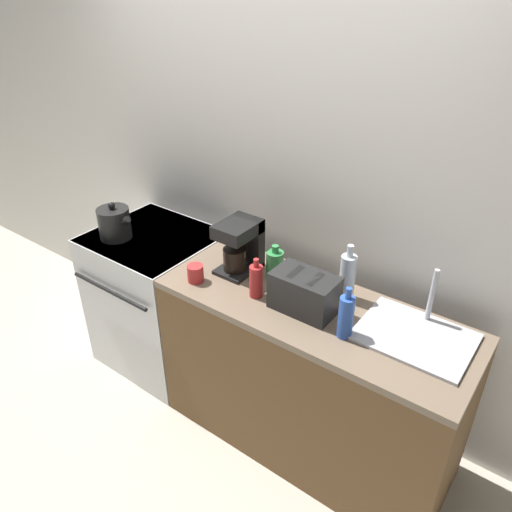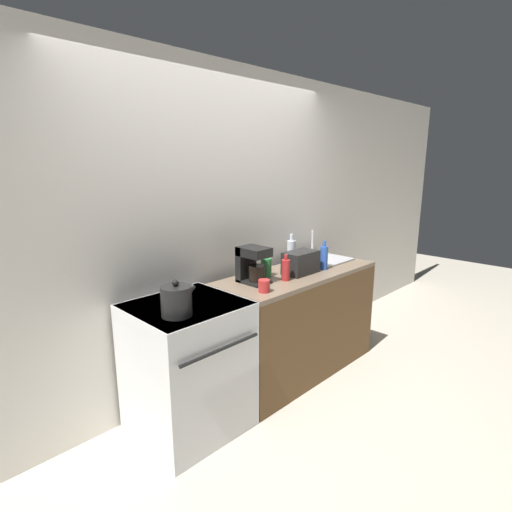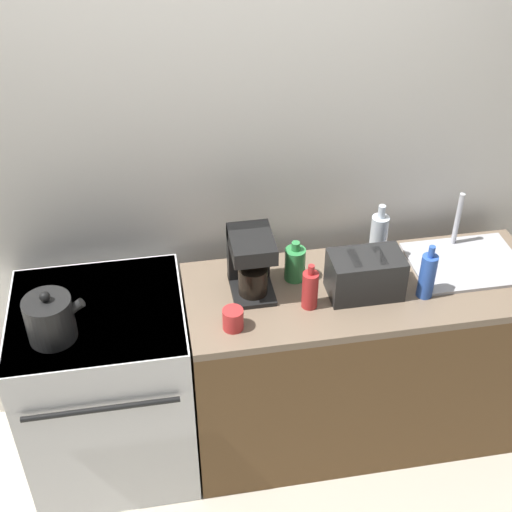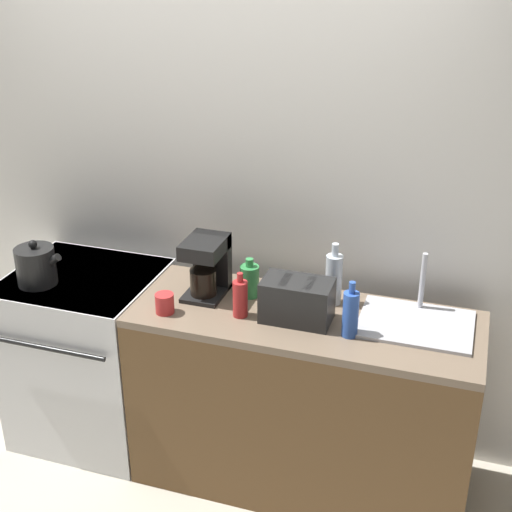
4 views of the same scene
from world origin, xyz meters
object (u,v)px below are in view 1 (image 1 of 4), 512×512
object	(u,v)px
kettle	(115,223)
bottle_blue	(346,316)
stove	(159,297)
coffee_maker	(241,243)
toaster	(304,293)
cup_red	(195,273)
bottle_green	(275,264)
bottle_red	(256,281)
bottle_clear	(347,277)

from	to	relation	value
kettle	bottle_blue	distance (m)	1.53
stove	coffee_maker	world-z (taller)	coffee_maker
stove	toaster	xyz separation A→B (m)	(1.12, -0.08, 0.55)
coffee_maker	cup_red	world-z (taller)	coffee_maker
kettle	coffee_maker	world-z (taller)	coffee_maker
coffee_maker	bottle_green	size ratio (longest dim) A/B	1.48
coffee_maker	cup_red	size ratio (longest dim) A/B	3.07
kettle	toaster	xyz separation A→B (m)	(1.28, 0.06, -0.00)
coffee_maker	cup_red	xyz separation A→B (m)	(-0.11, -0.24, -0.11)
bottle_blue	bottle_red	bearing A→B (deg)	178.14
bottle_green	kettle	bearing A→B (deg)	-168.75
toaster	stove	bearing A→B (deg)	176.04
kettle	cup_red	size ratio (longest dim) A/B	2.58
bottle_clear	cup_red	xyz separation A→B (m)	(-0.70, -0.32, -0.08)
toaster	bottle_blue	size ratio (longest dim) A/B	1.21
toaster	bottle_blue	world-z (taller)	bottle_blue
toaster	cup_red	xyz separation A→B (m)	(-0.58, -0.12, -0.05)
kettle	toaster	distance (m)	1.28
kettle	bottle_green	distance (m)	1.03
bottle_green	bottle_clear	bearing A→B (deg)	7.96
kettle	bottle_clear	size ratio (longest dim) A/B	0.80
kettle	coffee_maker	size ratio (longest dim) A/B	0.84
coffee_maker	bottle_clear	size ratio (longest dim) A/B	0.95
stove	bottle_clear	xyz separation A→B (m)	(1.24, 0.12, 0.57)
stove	bottle_clear	size ratio (longest dim) A/B	3.11
toaster	bottle_red	size ratio (longest dim) A/B	1.45
bottle_red	kettle	bearing A→B (deg)	-179.43
bottle_red	bottle_green	xyz separation A→B (m)	(-0.02, 0.19, -0.01)
cup_red	stove	bearing A→B (deg)	159.80
kettle	bottle_red	world-z (taller)	kettle
toaster	cup_red	distance (m)	0.59
stove	cup_red	distance (m)	0.77
toaster	coffee_maker	size ratio (longest dim) A/B	1.09
toaster	bottle_blue	distance (m)	0.26
kettle	cup_red	world-z (taller)	kettle
kettle	cup_red	xyz separation A→B (m)	(0.70, -0.07, -0.05)
toaster	coffee_maker	distance (m)	0.48
coffee_maker	bottle_blue	distance (m)	0.74
stove	bottle_blue	bearing A→B (deg)	-5.77
bottle_clear	bottle_blue	size ratio (longest dim) A/B	1.17
stove	bottle_green	distance (m)	1.01
bottle_blue	cup_red	xyz separation A→B (m)	(-0.83, -0.06, -0.06)
coffee_maker	bottle_red	xyz separation A→B (m)	(0.22, -0.16, -0.06)
bottle_clear	stove	bearing A→B (deg)	-174.36
stove	bottle_red	xyz separation A→B (m)	(0.88, -0.12, 0.54)
kettle	bottle_clear	world-z (taller)	bottle_clear
bottle_red	bottle_green	distance (m)	0.19
toaster	bottle_red	bearing A→B (deg)	-169.72
bottle_clear	bottle_green	world-z (taller)	bottle_clear
coffee_maker	bottle_blue	size ratio (longest dim) A/B	1.11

